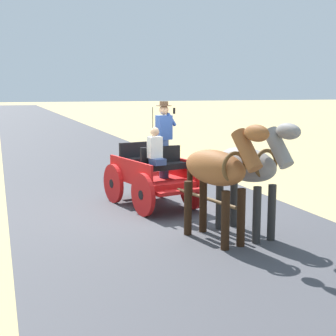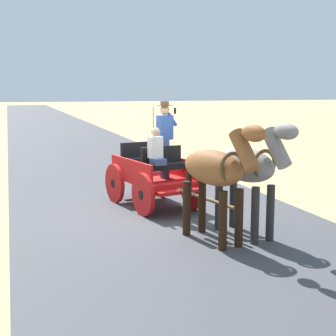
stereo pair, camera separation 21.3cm
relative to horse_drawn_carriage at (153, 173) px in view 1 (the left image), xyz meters
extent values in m
plane|color=tan|center=(0.08, 0.37, -0.82)|extent=(200.00, 200.00, 0.00)
cube|color=#424247|center=(0.08, 0.37, -0.81)|extent=(6.51, 160.00, 0.01)
cube|color=red|center=(0.02, -0.08, -0.16)|extent=(1.63, 2.40, 0.12)
cube|color=red|center=(-0.54, -0.20, 0.12)|extent=(0.49, 2.06, 0.44)
cube|color=red|center=(0.58, 0.04, 0.12)|extent=(0.49, 2.06, 0.44)
cube|color=red|center=(-0.23, 1.11, -0.26)|extent=(1.11, 0.46, 0.08)
cube|color=red|center=(0.27, -1.26, -0.34)|extent=(0.75, 0.34, 0.06)
cube|color=black|center=(-0.10, 0.51, 0.22)|extent=(1.07, 0.56, 0.14)
cube|color=black|center=(-0.07, 0.33, 0.44)|extent=(1.01, 0.29, 0.44)
cube|color=black|center=(0.12, -0.57, 0.22)|extent=(1.07, 0.56, 0.14)
cube|color=black|center=(0.16, -0.74, 0.44)|extent=(1.01, 0.29, 0.44)
cylinder|color=red|center=(-0.78, 0.54, -0.34)|extent=(0.30, 0.96, 0.96)
cylinder|color=black|center=(-0.78, 0.54, -0.34)|extent=(0.16, 0.23, 0.21)
cylinder|color=red|center=(0.50, 0.81, -0.34)|extent=(0.30, 0.96, 0.96)
cylinder|color=black|center=(0.50, 0.81, -0.34)|extent=(0.16, 0.23, 0.21)
cylinder|color=red|center=(-0.46, -0.97, -0.34)|extent=(0.30, 0.96, 0.96)
cylinder|color=black|center=(-0.46, -0.97, -0.34)|extent=(0.16, 0.23, 0.21)
cylinder|color=red|center=(0.82, -0.70, -0.34)|extent=(0.30, 0.96, 0.96)
cylinder|color=black|center=(0.82, -0.70, -0.34)|extent=(0.16, 0.23, 0.21)
cylinder|color=brown|center=(-0.44, 2.07, -0.21)|extent=(0.48, 1.97, 0.07)
cylinder|color=black|center=(0.19, 0.57, 0.92)|extent=(0.02, 0.02, 1.30)
cylinder|color=#384C7F|center=(-0.19, 0.21, 0.35)|extent=(0.22, 0.22, 0.90)
cube|color=#2D4C99|center=(-0.19, 0.21, 1.08)|extent=(0.38, 0.29, 0.56)
sphere|color=tan|center=(-0.19, 0.21, 1.48)|extent=(0.22, 0.22, 0.22)
cylinder|color=#473323|center=(-0.19, 0.21, 1.58)|extent=(0.36, 0.36, 0.01)
cylinder|color=#473323|center=(-0.19, 0.21, 1.63)|extent=(0.20, 0.20, 0.10)
cylinder|color=#2D4C99|center=(-0.38, 0.21, 1.26)|extent=(0.27, 0.13, 0.32)
cube|color=black|center=(-0.44, 0.22, 1.46)|extent=(0.03, 0.07, 0.14)
cube|color=#384C7F|center=(0.11, 0.68, 0.36)|extent=(0.34, 0.37, 0.14)
cube|color=silver|center=(0.14, 0.56, 0.67)|extent=(0.33, 0.26, 0.48)
sphere|color=tan|center=(0.14, 0.56, 1.02)|extent=(0.20, 0.20, 0.20)
ellipsoid|color=gray|center=(-0.96, 2.78, 0.55)|extent=(0.89, 1.65, 0.64)
cylinder|color=#272726|center=(-1.26, 3.27, -0.29)|extent=(0.15, 0.15, 1.05)
cylinder|color=#272726|center=(-0.90, 3.35, -0.29)|extent=(0.15, 0.15, 1.05)
cylinder|color=#272726|center=(-1.02, 2.20, -0.29)|extent=(0.15, 0.15, 1.05)
cylinder|color=#272726|center=(-0.66, 2.29, -0.29)|extent=(0.15, 0.15, 1.05)
cylinder|color=gray|center=(-1.15, 3.60, 0.95)|extent=(0.40, 0.69, 0.73)
ellipsoid|color=gray|center=(-1.20, 3.81, 1.26)|extent=(0.33, 0.58, 0.28)
cube|color=#272726|center=(-1.14, 3.58, 0.99)|extent=(0.17, 0.50, 0.56)
cylinder|color=#272726|center=(-0.80, 2.06, 0.25)|extent=(0.11, 0.11, 0.70)
torus|color=brown|center=(-1.08, 3.31, 0.63)|extent=(0.55, 0.19, 0.55)
ellipsoid|color=brown|center=(-0.24, 2.93, 0.55)|extent=(0.94, 1.65, 0.64)
cylinder|color=black|center=(-0.56, 3.41, -0.29)|extent=(0.15, 0.15, 1.05)
cylinder|color=black|center=(-0.21, 3.50, -0.29)|extent=(0.15, 0.15, 1.05)
cylinder|color=black|center=(-0.28, 2.36, -0.29)|extent=(0.15, 0.15, 1.05)
cylinder|color=black|center=(0.07, 2.45, -0.29)|extent=(0.15, 0.15, 1.05)
cylinder|color=brown|center=(-0.46, 3.74, 0.95)|extent=(0.42, 0.69, 0.73)
ellipsoid|color=brown|center=(-0.51, 3.96, 1.26)|extent=(0.35, 0.58, 0.28)
cube|color=black|center=(-0.45, 3.73, 0.99)|extent=(0.19, 0.50, 0.56)
cylinder|color=black|center=(-0.05, 2.21, 0.25)|extent=(0.11, 0.11, 0.70)
torus|color=brown|center=(-0.38, 3.46, 0.63)|extent=(0.55, 0.21, 0.55)
camera|label=1|loc=(3.44, 11.00, 1.96)|focal=52.75mm
camera|label=2|loc=(3.24, 11.07, 1.96)|focal=52.75mm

